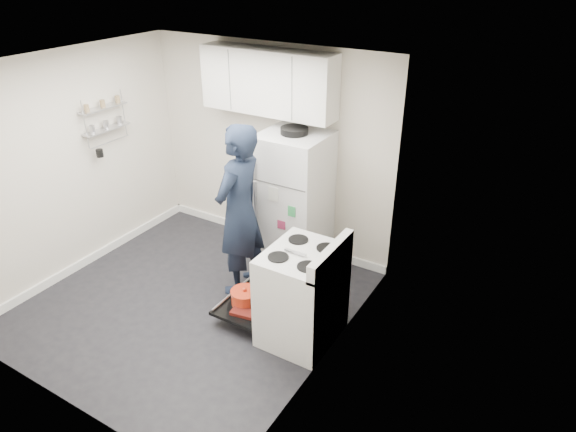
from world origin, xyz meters
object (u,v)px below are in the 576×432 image
Objects in this scene: electric_range at (301,296)px; open_oven_door at (249,300)px; refrigerator at (294,202)px; person at (239,212)px.

electric_range is 1.54× the size of open_oven_door.
open_oven_door is 0.42× the size of refrigerator.
open_oven_door is 1.29m from refrigerator.
electric_range is at bearing 67.06° from person.
refrigerator is (-0.72, 1.10, 0.35)m from electric_range.
open_oven_door is 0.38× the size of person.
refrigerator is (-0.12, 1.11, 0.63)m from open_oven_door.
electric_range is 0.58× the size of person.
refrigerator is at bearing 160.03° from person.
electric_range is 0.65× the size of refrigerator.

